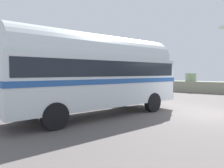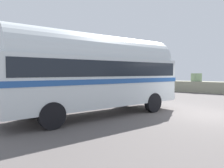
# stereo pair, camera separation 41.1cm
# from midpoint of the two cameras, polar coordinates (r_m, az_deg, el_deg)

# --- Properties ---
(ground) EXTENTS (32.00, 26.00, 0.02)m
(ground) POSITION_cam_midpoint_polar(r_m,az_deg,el_deg) (10.88, 23.27, -7.61)
(ground) COLOR #5A5452
(vintage_coach) EXTENTS (4.53, 8.91, 3.70)m
(vintage_coach) POSITION_cam_midpoint_polar(r_m,az_deg,el_deg) (9.65, -5.15, 3.47)
(vintage_coach) COLOR black
(vintage_coach) RESTS_ON ground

